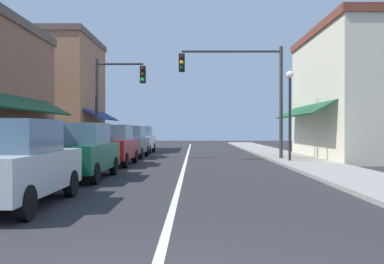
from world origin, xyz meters
name	(u,v)px	position (x,y,z in m)	size (l,w,h in m)	color
ground_plane	(186,161)	(0.00, 18.00, 0.00)	(80.00, 80.00, 0.00)	#28282B
sidewalk_left	(74,160)	(-5.50, 18.00, 0.06)	(2.60, 56.00, 0.12)	gray
sidewalk_right	(297,160)	(5.50, 18.00, 0.06)	(2.60, 56.00, 0.12)	gray
lane_center_stripe	(186,161)	(0.00, 18.00, 0.00)	(0.14, 52.00, 0.01)	silver
storefront_right_block	(352,94)	(8.91, 20.00, 3.48)	(5.53, 10.20, 6.95)	beige
storefront_far_left	(59,94)	(-9.33, 28.00, 4.12)	(6.37, 8.20, 8.24)	#9E6B4C
parked_car_nearest_left	(12,164)	(-3.25, 5.11, 0.88)	(1.80, 4.11, 1.77)	#B7BABF
parked_car_second_left	(80,151)	(-3.17, 10.11, 0.88)	(1.85, 4.13, 1.77)	#0F4C33
parked_car_third_left	(112,145)	(-3.16, 15.44, 0.88)	(1.82, 4.12, 1.77)	maroon
parked_car_far_left	(130,142)	(-3.18, 20.79, 0.88)	(1.83, 4.12, 1.77)	#4C5156
parked_car_distant_left	(139,140)	(-3.22, 25.44, 0.88)	(1.82, 4.12, 1.77)	silver
traffic_signal_mast_arm	(246,82)	(3.00, 18.45, 3.94)	(5.24, 0.50, 5.75)	#333333
traffic_signal_left_corner	(113,93)	(-3.90, 19.74, 3.49)	(2.74, 0.50, 5.32)	#333333
street_lamp_right_mid	(290,100)	(4.88, 16.87, 2.94)	(0.36, 0.36, 4.31)	black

